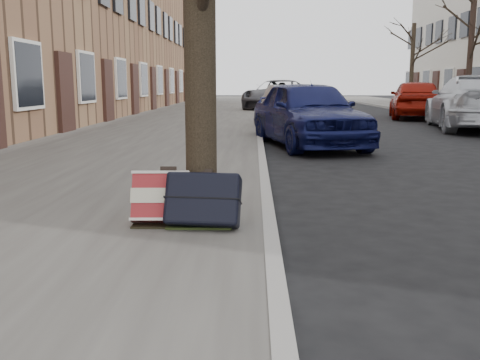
{
  "coord_description": "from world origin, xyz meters",
  "views": [
    {
      "loc": [
        -1.39,
        -3.53,
        1.32
      ],
      "look_at": [
        -1.5,
        0.8,
        0.54
      ],
      "focal_mm": 40.0,
      "sensor_mm": 36.0,
      "label": 1
    }
  ],
  "objects_px": {
    "suitcase_navy": "(203,199)",
    "car_near_mid": "(297,108)",
    "suitcase_red": "(168,198)",
    "car_near_front": "(308,113)"
  },
  "relations": [
    {
      "from": "car_near_front",
      "to": "suitcase_navy",
      "type": "bearing_deg",
      "value": -115.44
    },
    {
      "from": "suitcase_red",
      "to": "suitcase_navy",
      "type": "height_order",
      "value": "suitcase_navy"
    },
    {
      "from": "suitcase_red",
      "to": "car_near_front",
      "type": "xyz_separation_m",
      "value": [
        1.89,
        6.93,
        0.36
      ]
    },
    {
      "from": "suitcase_navy",
      "to": "car_near_mid",
      "type": "height_order",
      "value": "car_near_mid"
    },
    {
      "from": "suitcase_red",
      "to": "car_near_front",
      "type": "height_order",
      "value": "car_near_front"
    },
    {
      "from": "car_near_mid",
      "to": "car_near_front",
      "type": "bearing_deg",
      "value": -99.87
    },
    {
      "from": "suitcase_red",
      "to": "car_near_mid",
      "type": "height_order",
      "value": "car_near_mid"
    },
    {
      "from": "suitcase_red",
      "to": "car_near_front",
      "type": "relative_size",
      "value": 0.14
    },
    {
      "from": "suitcase_navy",
      "to": "suitcase_red",
      "type": "bearing_deg",
      "value": 167.48
    },
    {
      "from": "suitcase_navy",
      "to": "car_near_mid",
      "type": "relative_size",
      "value": 0.16
    }
  ]
}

